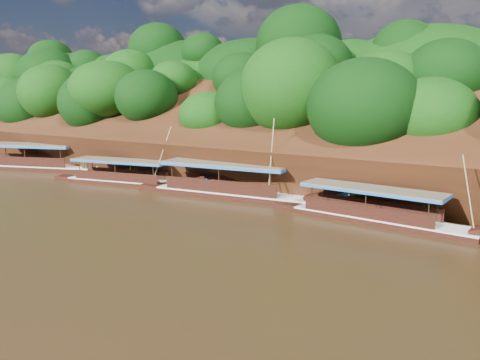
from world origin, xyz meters
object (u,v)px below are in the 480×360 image
object	(u,v)px
boat_3	(46,164)
boat_0	(393,218)
boat_2	(135,180)
boat_1	(244,191)

from	to	relation	value
boat_3	boat_0	bearing A→B (deg)	-21.46
boat_2	boat_3	world-z (taller)	boat_2
boat_1	boat_3	size ratio (longest dim) A/B	1.03
boat_0	boat_1	xyz separation A→B (m)	(-11.57, 1.21, 0.11)
boat_0	boat_2	distance (m)	22.46
boat_0	boat_1	world-z (taller)	boat_1
boat_1	boat_3	xyz separation A→B (m)	(-24.73, -0.24, 0.01)
boat_1	boat_2	size ratio (longest dim) A/B	1.12
boat_3	boat_1	bearing A→B (deg)	-19.38
boat_0	boat_3	bearing A→B (deg)	-178.11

